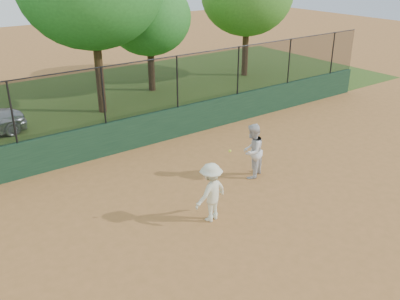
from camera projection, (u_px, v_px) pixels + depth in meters
ground at (224, 225)px, 11.83m from camera, size 80.00×80.00×0.00m
back_wall at (120, 136)px, 16.03m from camera, size 26.00×0.20×1.20m
grass_strip at (63, 109)px, 20.71m from camera, size 36.00×12.00×0.01m
player_second at (252, 151)px, 14.08m from camera, size 1.08×0.99×1.79m
player_main at (211, 192)px, 11.78m from camera, size 1.17×0.81×2.11m
fence_assembly at (116, 92)px, 15.35m from camera, size 26.00×0.06×2.00m
tree_3 at (149, 18)px, 22.06m from camera, size 4.30×3.91×5.56m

